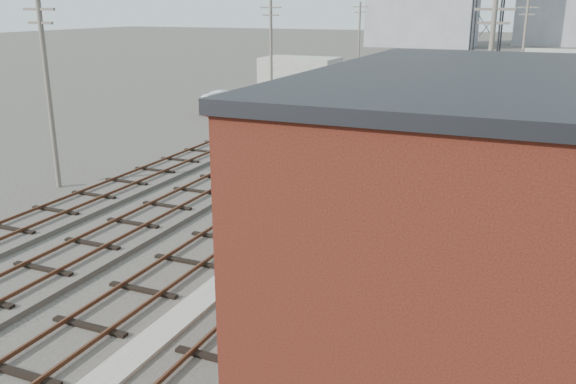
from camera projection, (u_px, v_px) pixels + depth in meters
The scene contains 21 objects.
ground at pixel (449, 96), 60.41m from camera, with size 320.00×320.00×0.00m, color #282621.
track_right at pixel (436, 137), 41.00m from camera, with size 3.20×90.00×0.39m.
track_mid_right at pixel (378, 132), 42.51m from camera, with size 3.20×90.00×0.39m.
track_mid_left at pixel (325, 128), 44.02m from camera, with size 3.20×90.00×0.39m.
track_left at pixel (274, 124), 45.53m from camera, with size 3.20×90.00×0.39m.
platform_curb at pixel (235, 276), 19.80m from camera, with size 0.90×28.00×0.26m, color gray.
brick_building at pixel (454, 224), 14.37m from camera, with size 6.54×12.20×7.22m.
lattice_tower at pixel (487, 25), 34.18m from camera, with size 1.60×1.60×15.00m.
utility_pole_left_a at pixel (48, 89), 28.61m from camera, with size 1.80×0.24×9.00m.
utility_pole_left_b at pixel (271, 53), 50.56m from camera, with size 1.80×0.24×9.00m.
utility_pole_left_c at pixel (359, 38), 72.51m from camera, with size 1.80×0.24×9.00m.
utility_pole_right_a at pixel (487, 90), 28.45m from camera, with size 1.80×0.24×9.00m.
utility_pole_right_b at pixel (523, 49), 54.79m from camera, with size 1.80×0.24×9.00m.
shed_left at pixel (300, 73), 65.99m from camera, with size 8.00×5.00×3.20m, color gray.
shed_right at pixel (551, 69), 65.20m from camera, with size 6.00×6.00×4.00m, color gray.
signal_mast at pixel (244, 293), 13.04m from camera, with size 0.40×0.42×4.46m.
switch_stand at pixel (371, 136), 39.01m from camera, with size 0.32×0.32×1.15m.
site_trailer at pixel (343, 93), 51.89m from camera, with size 7.08×3.72×2.85m.
car_red at pixel (222, 108), 48.98m from camera, with size 1.51×3.76×1.28m, color maroon.
car_silver at pixel (226, 99), 53.37m from camera, with size 1.50×4.32×1.42m, color #B2B4BA.
car_grey at pixel (300, 90), 59.30m from camera, with size 1.98×4.87×1.41m, color slate.
Camera 1 is at (9.25, -1.96, 8.56)m, focal length 38.00 mm.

